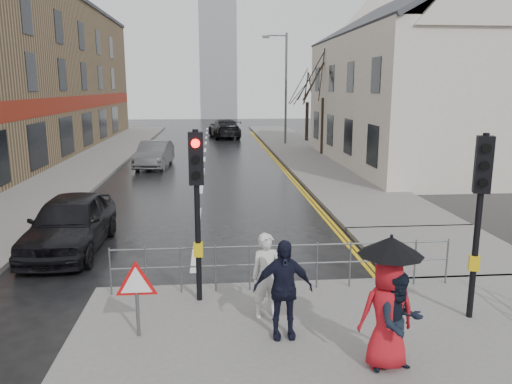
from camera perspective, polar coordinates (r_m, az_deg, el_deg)
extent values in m
plane|color=black|center=(10.16, -7.63, -13.30)|extent=(120.00, 120.00, 0.00)
cube|color=#605E5B|center=(33.21, -17.21, 4.06)|extent=(4.00, 44.00, 0.14)
cube|color=#605E5B|center=(34.96, 4.89, 4.92)|extent=(4.00, 40.00, 0.14)
cube|color=#605E5B|center=(14.23, 20.27, -6.19)|extent=(4.00, 4.20, 0.14)
cube|color=beige|center=(29.53, 18.15, 9.77)|extent=(9.00, 16.00, 7.00)
cube|color=olive|center=(34.02, 18.01, 19.64)|extent=(0.70, 0.90, 1.80)
cube|color=gray|center=(71.35, -4.38, 15.66)|extent=(5.00, 5.00, 18.00)
cylinder|color=black|center=(9.71, -6.70, -2.90)|extent=(0.11, 0.11, 3.40)
cube|color=black|center=(9.48, -6.87, 3.83)|extent=(0.28, 0.22, 1.00)
cylinder|color=#FF0C07|center=(9.31, -6.94, 5.54)|extent=(0.16, 0.04, 0.16)
cylinder|color=black|center=(9.35, -6.90, 3.71)|extent=(0.16, 0.04, 0.16)
cylinder|color=black|center=(9.39, -6.85, 1.90)|extent=(0.16, 0.04, 0.16)
cube|color=gold|center=(9.90, -6.61, -6.54)|extent=(0.18, 0.14, 0.28)
cylinder|color=black|center=(9.75, 23.98, -3.81)|extent=(0.11, 0.11, 3.40)
cube|color=black|center=(9.53, 24.56, 2.87)|extent=(0.34, 0.30, 1.00)
cylinder|color=black|center=(9.35, 24.85, 4.55)|extent=(0.16, 0.09, 0.16)
cylinder|color=black|center=(9.39, 24.69, 2.74)|extent=(0.16, 0.09, 0.16)
cylinder|color=black|center=(9.44, 24.53, 0.94)|extent=(0.16, 0.09, 0.16)
cube|color=gold|center=(9.94, 23.66, -7.43)|extent=(0.22, 0.19, 0.28)
cylinder|color=#595B5E|center=(10.66, -16.31, -8.72)|extent=(0.04, 0.04, 1.00)
cylinder|color=#595B5E|center=(11.58, 20.98, -7.38)|extent=(0.04, 0.04, 1.00)
cylinder|color=#595B5E|center=(10.40, 3.19, -6.13)|extent=(7.10, 0.04, 0.04)
cylinder|color=#595B5E|center=(10.53, 3.17, -8.20)|extent=(7.10, 0.04, 0.04)
cylinder|color=#595B5E|center=(8.92, -13.36, -13.26)|extent=(0.06, 0.06, 0.85)
cylinder|color=red|center=(8.71, -13.52, -10.13)|extent=(0.80, 0.03, 0.80)
cylinder|color=white|center=(8.69, -13.54, -10.18)|extent=(0.60, 0.03, 0.60)
cylinder|color=#595B5E|center=(37.59, 3.44, 11.64)|extent=(0.16, 0.16, 8.00)
cylinder|color=#595B5E|center=(37.67, 2.41, 17.44)|extent=(1.40, 0.10, 0.10)
cube|color=#595B5E|center=(37.57, 1.15, 17.31)|extent=(0.50, 0.25, 0.18)
cylinder|color=#30241A|center=(32.05, 7.65, 7.49)|extent=(0.26, 0.26, 3.50)
cylinder|color=#30241A|center=(39.98, 5.84, 8.03)|extent=(0.26, 0.26, 3.00)
imported|color=silver|center=(9.25, 1.24, -9.52)|extent=(0.63, 0.46, 1.58)
imported|color=black|center=(7.90, 16.03, -14.09)|extent=(0.83, 0.69, 1.54)
imported|color=#AF141D|center=(7.91, 14.76, -13.26)|extent=(0.85, 0.56, 1.71)
cylinder|color=black|center=(7.87, 14.80, -12.60)|extent=(0.02, 0.02, 1.91)
cone|color=black|center=(7.53, 15.19, -5.95)|extent=(0.96, 0.96, 0.28)
imported|color=black|center=(8.52, 3.09, -11.00)|extent=(1.00, 0.42, 1.71)
imported|color=black|center=(14.18, -20.48, -3.35)|extent=(1.86, 4.50, 1.52)
imported|color=#46484B|center=(27.82, -11.55, 4.24)|extent=(1.89, 4.42, 1.42)
imported|color=black|center=(43.41, -3.63, 7.27)|extent=(2.95, 5.79, 1.61)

